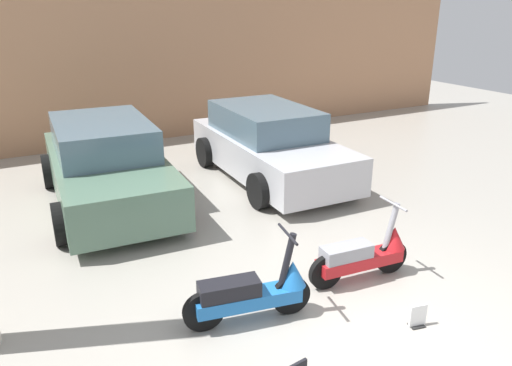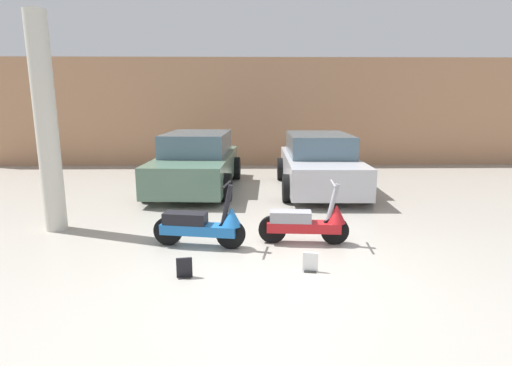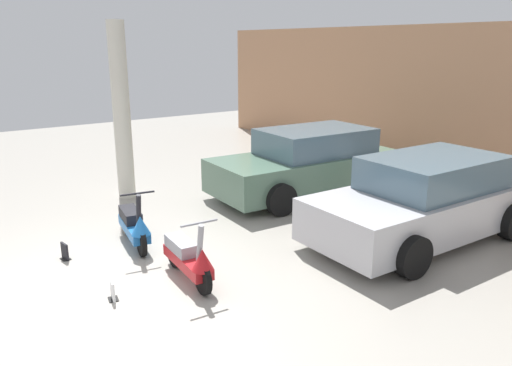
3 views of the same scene
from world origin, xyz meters
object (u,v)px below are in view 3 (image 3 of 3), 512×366
Objects in this scene: car_rear_center at (424,200)px; placard_near_left_scooter at (65,252)px; support_column_side at (121,112)px; scooter_front_right at (189,258)px; scooter_front_left at (135,225)px; placard_near_right_scooter at (113,292)px; car_rear_left at (308,163)px.

car_rear_center is 15.83× the size of placard_near_left_scooter.
car_rear_center is at bearing 63.19° from placard_near_left_scooter.
car_rear_center is 6.12m from support_column_side.
car_rear_center is 1.14× the size of support_column_side.
placard_near_left_scooter is (-1.74, -1.20, -0.23)m from scooter_front_right.
scooter_front_left is 4.75m from car_rear_center.
placard_near_left_scooter is at bearing -25.23° from car_rear_center.
car_rear_center is (0.86, 3.93, 0.31)m from scooter_front_right.
placard_near_left_scooter and placard_near_right_scooter have the same top height.
support_column_side is (-2.65, 0.91, 1.45)m from scooter_front_left.
scooter_front_left is at bearing 83.71° from placard_near_left_scooter.
scooter_front_left is 3.16m from support_column_side.
scooter_front_left is 5.50× the size of placard_near_right_scooter.
placard_near_right_scooter is at bearing 25.46° from car_rear_left.
car_rear_left is 16.24× the size of placard_near_right_scooter.
support_column_side reaches higher than placard_near_right_scooter.
scooter_front_right is 5.42× the size of placard_near_left_scooter.
scooter_front_left is at bearing 148.28° from placard_near_right_scooter.
support_column_side is at bearing -56.93° from car_rear_center.
placard_near_right_scooter is at bearing -91.56° from scooter_front_right.
car_rear_left reaches higher than scooter_front_right.
support_column_side is (-4.27, 0.79, 1.46)m from scooter_front_right.
placard_near_left_scooter is at bearing 8.42° from car_rear_left.
scooter_front_right is (1.62, 0.12, -0.01)m from scooter_front_left.
car_rear_center reaches higher than placard_near_left_scooter.
car_rear_left is at bearing 108.07° from scooter_front_left.
support_column_side is at bearing 174.02° from scooter_front_right.
support_column_side reaches higher than car_rear_center.
scooter_front_right reaches higher than placard_near_left_scooter.
scooter_front_left is 4.27m from car_rear_left.
placard_near_right_scooter is (-0.97, -4.98, -0.55)m from car_rear_center.
support_column_side is at bearing 156.11° from placard_near_right_scooter.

